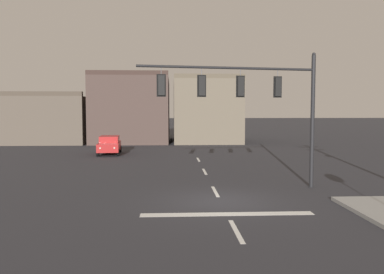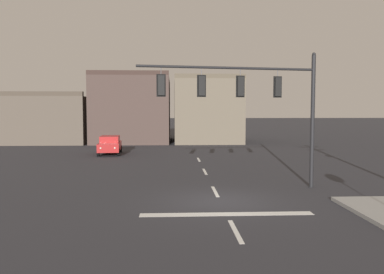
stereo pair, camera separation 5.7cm
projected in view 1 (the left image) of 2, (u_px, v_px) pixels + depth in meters
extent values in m
plane|color=#2B2B30|center=(220.00, 201.00, 16.12)|extent=(400.00, 400.00, 0.00)
cube|color=silver|center=(227.00, 214.00, 14.12)|extent=(6.40, 0.50, 0.01)
cube|color=silver|center=(236.00, 231.00, 12.13)|extent=(0.16, 2.40, 0.01)
cube|color=silver|center=(215.00, 191.00, 18.11)|extent=(0.16, 2.40, 0.01)
cube|color=silver|center=(205.00, 172.00, 24.09)|extent=(0.16, 2.40, 0.01)
cube|color=silver|center=(198.00, 160.00, 30.07)|extent=(0.16, 2.40, 0.01)
cylinder|color=black|center=(312.00, 122.00, 18.97)|extent=(0.20, 0.20, 6.51)
cylinder|color=black|center=(229.00, 68.00, 17.96)|extent=(8.56, 1.38, 0.12)
sphere|color=black|center=(314.00, 54.00, 18.75)|extent=(0.18, 0.18, 0.18)
cylinder|color=#56565B|center=(278.00, 74.00, 18.45)|extent=(0.03, 0.03, 0.35)
cube|color=black|center=(277.00, 87.00, 18.49)|extent=(0.33, 0.28, 0.90)
sphere|color=red|center=(276.00, 81.00, 18.60)|extent=(0.20, 0.20, 0.20)
sphere|color=#2D2314|center=(276.00, 87.00, 18.62)|extent=(0.20, 0.20, 0.20)
sphere|color=black|center=(276.00, 93.00, 18.64)|extent=(0.20, 0.20, 0.20)
cube|color=black|center=(278.00, 87.00, 18.47)|extent=(0.42, 0.09, 1.02)
cylinder|color=#56565B|center=(240.00, 73.00, 18.09)|extent=(0.03, 0.03, 0.35)
cube|color=black|center=(240.00, 86.00, 18.13)|extent=(0.33, 0.28, 0.90)
sphere|color=red|center=(239.00, 81.00, 18.24)|extent=(0.20, 0.20, 0.20)
sphere|color=#2D2314|center=(239.00, 87.00, 18.25)|extent=(0.20, 0.20, 0.20)
sphere|color=black|center=(239.00, 93.00, 18.27)|extent=(0.20, 0.20, 0.20)
cube|color=black|center=(240.00, 86.00, 18.11)|extent=(0.42, 0.09, 1.02)
cylinder|color=#56565B|center=(202.00, 72.00, 17.72)|extent=(0.03, 0.03, 0.35)
cube|color=black|center=(202.00, 86.00, 17.76)|extent=(0.33, 0.28, 0.90)
sphere|color=red|center=(201.00, 80.00, 17.87)|extent=(0.20, 0.20, 0.20)
sphere|color=#2D2314|center=(201.00, 86.00, 17.89)|extent=(0.20, 0.20, 0.20)
sphere|color=black|center=(201.00, 92.00, 17.91)|extent=(0.20, 0.20, 0.20)
cube|color=black|center=(202.00, 86.00, 17.74)|extent=(0.42, 0.09, 1.02)
cylinder|color=#56565B|center=(161.00, 72.00, 17.35)|extent=(0.03, 0.03, 0.35)
cube|color=black|center=(161.00, 85.00, 17.40)|extent=(0.33, 0.28, 0.90)
sphere|color=red|center=(161.00, 79.00, 17.50)|extent=(0.20, 0.20, 0.20)
sphere|color=#2D2314|center=(161.00, 86.00, 17.52)|extent=(0.20, 0.20, 0.20)
sphere|color=black|center=(161.00, 92.00, 17.54)|extent=(0.20, 0.20, 0.20)
cube|color=black|center=(161.00, 85.00, 17.38)|extent=(0.42, 0.09, 1.02)
cube|color=#A81E1E|center=(109.00, 146.00, 33.77)|extent=(2.15, 4.53, 0.70)
cube|color=#A81E1E|center=(109.00, 139.00, 33.88)|extent=(1.79, 2.59, 0.56)
cube|color=#2D3842|center=(109.00, 140.00, 33.12)|extent=(1.54, 0.37, 0.47)
cube|color=#2D3842|center=(111.00, 138.00, 35.04)|extent=(1.53, 0.34, 0.46)
cylinder|color=black|center=(118.00, 152.00, 32.47)|extent=(0.27, 0.66, 0.64)
cylinder|color=black|center=(98.00, 153.00, 32.25)|extent=(0.27, 0.66, 0.64)
cylinder|color=black|center=(120.00, 149.00, 35.34)|extent=(0.27, 0.66, 0.64)
cylinder|color=black|center=(101.00, 149.00, 35.12)|extent=(0.27, 0.66, 0.64)
sphere|color=silver|center=(114.00, 148.00, 31.69)|extent=(0.16, 0.16, 0.16)
sphere|color=silver|center=(100.00, 148.00, 31.54)|extent=(0.16, 0.16, 0.16)
cube|color=maroon|center=(111.00, 143.00, 35.92)|extent=(1.37, 0.15, 0.12)
cube|color=brown|center=(56.00, 120.00, 47.55)|extent=(9.07, 11.32, 5.46)
cube|color=#493F35|center=(40.00, 94.00, 42.01)|extent=(9.07, 0.60, 0.50)
cube|color=#473833|center=(133.00, 110.00, 48.59)|extent=(9.04, 12.60, 7.78)
cube|color=#3A2B26|center=(127.00, 73.00, 42.33)|extent=(9.04, 0.60, 0.50)
cube|color=#665B4C|center=(206.00, 112.00, 47.56)|extent=(7.96, 9.58, 7.46)
cube|color=brown|center=(210.00, 76.00, 42.82)|extent=(7.96, 0.60, 0.50)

